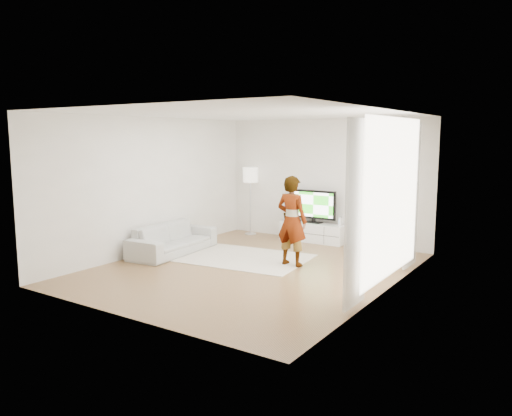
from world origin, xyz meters
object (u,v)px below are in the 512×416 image
Objects in this scene: media_console at (313,232)px; floor_lamp at (250,178)px; player at (292,221)px; rug at (243,258)px; television at (314,205)px; sofa at (173,239)px.

floor_lamp is (-1.69, -0.06, 1.18)m from media_console.
rug is at bearing 3.85° from player.
rug is 1.39m from player.
rug is at bearing -101.08° from television.
player is 2.65m from sofa.
media_console is 2.36m from player.
floor_lamp is (-1.26, 2.13, 1.40)m from rug.
television is 0.64× the size of player.
sofa is at bearing -125.47° from media_console.
television reaches higher than sofa.
rug is 1.52× the size of floor_lamp.
media_console is at bearing 2.19° from floor_lamp.
television is 3.31m from sofa.
television reaches higher than media_console.
player is 3.21m from floor_lamp.
floor_lamp is at bearing -176.87° from television.
player is at bearing 1.06° from rug.
sofa is (-1.88, -2.64, 0.09)m from media_console.
rug is 2.84m from floor_lamp.
rug is 1.20× the size of sofa.
player is (0.66, -2.17, 0.64)m from media_console.
television is at bearing -40.52° from sofa.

